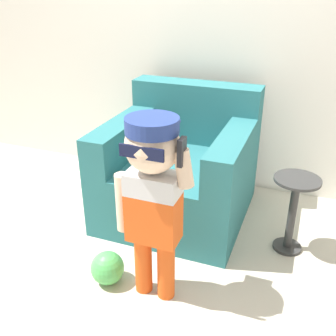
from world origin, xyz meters
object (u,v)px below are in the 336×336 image
armchair (180,170)px  toy_ball (107,268)px  person_child (153,184)px  side_table (293,208)px

armchair → toy_ball: bearing=-97.9°
person_child → armchair: bearing=100.3°
toy_ball → armchair: bearing=82.1°
armchair → side_table: bearing=-13.7°
side_table → toy_ball: side_table is taller
armchair → person_child: bearing=-79.7°
side_table → toy_ball: bearing=-143.4°
armchair → toy_ball: size_ratio=5.21×
armchair → toy_ball: armchair is taller
armchair → person_child: person_child is taller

